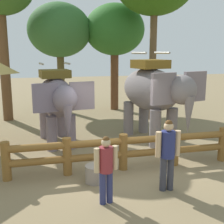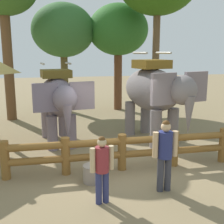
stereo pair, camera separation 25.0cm
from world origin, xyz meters
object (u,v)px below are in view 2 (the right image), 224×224
at_px(elephant_center, 155,92).
at_px(tree_deep_back, 63,31).
at_px(elephant_near_left, 58,99).
at_px(log_fence, 122,149).
at_px(tourist_man_in_blue, 102,165).
at_px(tree_far_left, 118,31).
at_px(feed_bucket, 93,174).
at_px(tourist_woman_in_black, 165,151).

xyz_separation_m(elephant_center, tree_deep_back, (-2.97, 6.35, 2.51)).
bearing_deg(elephant_near_left, tree_deep_back, 84.98).
relative_size(log_fence, elephant_near_left, 1.89).
bearing_deg(tourist_man_in_blue, tree_deep_back, 91.55).
bearing_deg(log_fence, elephant_near_left, 121.38).
xyz_separation_m(elephant_center, tourist_man_in_blue, (-2.68, -4.16, -0.96)).
height_order(elephant_center, tree_far_left, tree_far_left).
distance_m(elephant_center, feed_bucket, 4.40).
bearing_deg(log_fence, feed_bucket, -145.98).
relative_size(elephant_near_left, elephant_center, 0.88).
xyz_separation_m(tourist_man_in_blue, tree_far_left, (2.70, 10.34, 3.50)).
relative_size(elephant_center, tree_far_left, 0.67).
height_order(elephant_near_left, feed_bucket, elephant_near_left).
bearing_deg(tree_far_left, tourist_man_in_blue, -104.66).
bearing_deg(tourist_woman_in_black, tree_far_left, 83.57).
bearing_deg(tree_far_left, feed_bucket, -106.67).
bearing_deg(tree_deep_back, elephant_center, -64.95).
xyz_separation_m(tree_far_left, tree_deep_back, (-2.99, 0.17, -0.04)).
bearing_deg(tree_deep_back, tourist_woman_in_black, -79.71).
distance_m(log_fence, elephant_center, 3.26).
bearing_deg(elephant_center, tourist_woman_in_black, -106.02).
height_order(tourist_woman_in_black, tree_far_left, tree_far_left).
xyz_separation_m(tourist_man_in_blue, feed_bucket, (-0.06, 1.12, -0.68)).
bearing_deg(tree_deep_back, log_fence, -82.46).
bearing_deg(elephant_center, elephant_near_left, 174.22).
relative_size(elephant_near_left, feed_bucket, 6.75).
bearing_deg(elephant_center, tourist_man_in_blue, -122.84).
relative_size(elephant_center, tourist_woman_in_black, 2.23).
distance_m(tree_far_left, tree_deep_back, 2.99).
xyz_separation_m(elephant_center, tree_far_left, (0.02, 6.18, 2.55)).
bearing_deg(feed_bucket, elephant_center, 47.96).
xyz_separation_m(log_fence, tourist_man_in_blue, (-0.87, -1.75, 0.30)).
relative_size(elephant_near_left, tree_deep_back, 0.60).
relative_size(elephant_center, tourist_man_in_blue, 2.53).
distance_m(elephant_near_left, tourist_woman_in_black, 4.89).
xyz_separation_m(log_fence, tree_far_left, (1.83, 8.59, 3.80)).
bearing_deg(tourist_man_in_blue, elephant_center, 57.16).
distance_m(log_fence, tourist_woman_in_black, 1.67).
bearing_deg(elephant_center, feed_bucket, -132.04).
height_order(tourist_woman_in_black, tree_deep_back, tree_deep_back).
bearing_deg(feed_bucket, tree_deep_back, 91.39).
relative_size(tree_far_left, feed_bucket, 11.40).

